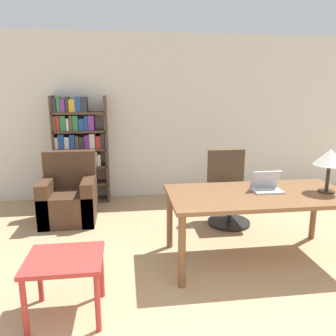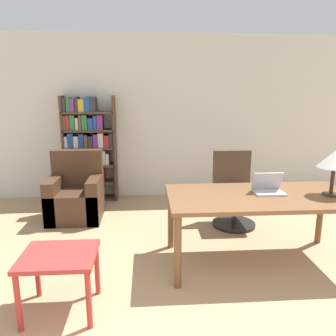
% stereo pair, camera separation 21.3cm
% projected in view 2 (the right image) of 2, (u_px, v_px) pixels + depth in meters
% --- Properties ---
extents(wall_back, '(8.00, 0.06, 2.70)m').
position_uv_depth(wall_back, '(170.00, 118.00, 5.53)').
color(wall_back, silver).
rests_on(wall_back, ground_plane).
extents(desk, '(1.90, 0.93, 0.75)m').
position_uv_depth(desk, '(260.00, 202.00, 3.35)').
color(desk, brown).
rests_on(desk, ground_plane).
extents(laptop, '(0.31, 0.22, 0.22)m').
position_uv_depth(laptop, '(268.00, 188.00, 3.39)').
color(laptop, '#B2B2B7').
rests_on(laptop, desk).
extents(table_lamp, '(0.32, 0.32, 0.46)m').
position_uv_depth(table_lamp, '(335.00, 160.00, 3.24)').
color(table_lamp, '#2D2319').
rests_on(table_lamp, desk).
extents(office_chair, '(0.57, 0.57, 1.00)m').
position_uv_depth(office_chair, '(234.00, 192.00, 4.43)').
color(office_chair, black).
rests_on(office_chair, ground_plane).
extents(side_table_blue, '(0.59, 0.51, 0.51)m').
position_uv_depth(side_table_blue, '(59.00, 263.00, 2.62)').
color(side_table_blue, '#B2332D').
rests_on(side_table_blue, ground_plane).
extents(armchair, '(0.72, 0.69, 0.95)m').
position_uv_depth(armchair, '(76.00, 197.00, 4.67)').
color(armchair, '#472D1E').
rests_on(armchair, ground_plane).
extents(bookshelf, '(0.85, 0.28, 1.72)m').
position_uv_depth(bookshelf, '(87.00, 150.00, 5.36)').
color(bookshelf, '#4C3828').
rests_on(bookshelf, ground_plane).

